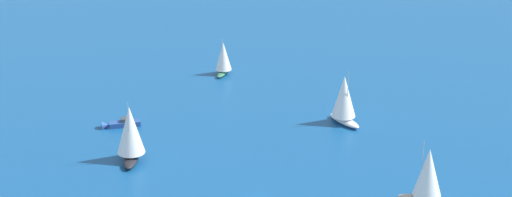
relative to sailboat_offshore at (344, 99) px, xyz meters
name	(u,v)px	position (x,y,z in m)	size (l,w,h in m)	color
sailboat_offshore	(344,99)	(0.00, 0.00, 0.00)	(10.08, 5.83, 12.78)	white
sailboat_trailing	(428,175)	(39.01, -8.06, -0.14)	(8.60, 8.88, 12.46)	#9E9993
sailboat_ahead	(223,58)	(-42.12, -8.91, -1.37)	(6.78, 6.95, 9.79)	#33704C
motorboat_mid_cluster	(119,124)	(-22.92, -45.27, -5.15)	(4.54, 8.97, 2.52)	#23478C
sailboat_outer_ring_a	(130,133)	(-5.20, -49.37, 0.28)	(10.48, 7.95, 13.40)	black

